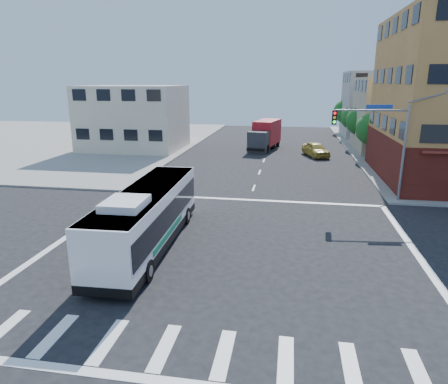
# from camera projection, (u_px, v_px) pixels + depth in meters

# --- Properties ---
(ground) EXTENTS (120.00, 120.00, 0.00)m
(ground) POSITION_uv_depth(u_px,v_px,m) (230.00, 252.00, 20.73)
(ground) COLOR black
(ground) RESTS_ON ground
(sidewalk_nw) EXTENTS (50.00, 50.00, 0.15)m
(sidewalk_nw) POSITION_uv_depth(u_px,v_px,m) (34.00, 140.00, 59.53)
(sidewalk_nw) COLOR gray
(sidewalk_nw) RESTS_ON ground
(building_east_near) EXTENTS (12.06, 10.06, 9.00)m
(building_east_near) POSITION_uv_depth(u_px,v_px,m) (408.00, 115.00, 49.10)
(building_east_near) COLOR tan
(building_east_near) RESTS_ON ground
(building_east_far) EXTENTS (12.06, 10.06, 10.00)m
(building_east_far) POSITION_uv_depth(u_px,v_px,m) (384.00, 105.00, 62.26)
(building_east_far) COLOR #A3A29D
(building_east_far) RESTS_ON ground
(building_west) EXTENTS (12.06, 10.06, 8.00)m
(building_west) POSITION_uv_depth(u_px,v_px,m) (134.00, 118.00, 50.85)
(building_west) COLOR beige
(building_west) RESTS_ON ground
(signal_mast_ne) EXTENTS (7.91, 1.13, 8.07)m
(signal_mast_ne) POSITION_uv_depth(u_px,v_px,m) (381.00, 134.00, 28.04)
(signal_mast_ne) COLOR slate
(signal_mast_ne) RESTS_ON ground
(street_tree_a) EXTENTS (3.60, 3.60, 5.53)m
(street_tree_a) POSITION_uv_depth(u_px,v_px,m) (374.00, 127.00, 44.40)
(street_tree_a) COLOR #3C2716
(street_tree_a) RESTS_ON ground
(street_tree_b) EXTENTS (3.80, 3.80, 5.79)m
(street_tree_b) POSITION_uv_depth(u_px,v_px,m) (362.00, 119.00, 51.96)
(street_tree_b) COLOR #3C2716
(street_tree_b) RESTS_ON ground
(street_tree_c) EXTENTS (3.40, 3.40, 5.29)m
(street_tree_c) POSITION_uv_depth(u_px,v_px,m) (353.00, 116.00, 59.63)
(street_tree_c) COLOR #3C2716
(street_tree_c) RESTS_ON ground
(street_tree_d) EXTENTS (4.00, 4.00, 6.03)m
(street_tree_d) POSITION_uv_depth(u_px,v_px,m) (346.00, 110.00, 67.12)
(street_tree_d) COLOR #3C2716
(street_tree_d) RESTS_ON ground
(transit_bus) EXTENTS (2.89, 11.84, 3.49)m
(transit_bus) POSITION_uv_depth(u_px,v_px,m) (148.00, 216.00, 20.94)
(transit_bus) COLOR black
(transit_bus) RESTS_ON ground
(box_truck) EXTENTS (3.91, 8.38, 3.63)m
(box_truck) POSITION_uv_depth(u_px,v_px,m) (265.00, 135.00, 51.50)
(box_truck) COLOR #2A2B2F
(box_truck) RESTS_ON ground
(parked_car) EXTENTS (3.50, 5.22, 1.65)m
(parked_car) POSITION_uv_depth(u_px,v_px,m) (316.00, 149.00, 46.72)
(parked_car) COLOR gold
(parked_car) RESTS_ON ground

